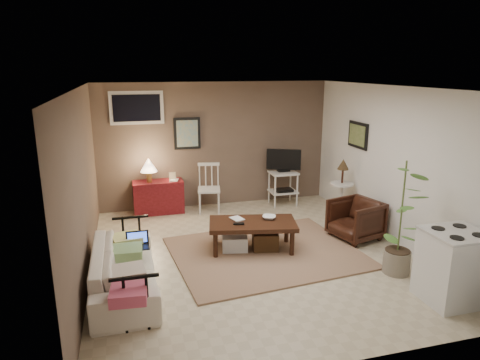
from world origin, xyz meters
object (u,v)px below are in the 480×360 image
object	(u,v)px
coffee_table	(252,234)
sofa	(124,262)
spindle_chair	(209,190)
armchair	(356,218)
red_console	(158,194)
stove	(453,266)
tv_stand	(283,176)
side_table	(342,182)
potted_plant	(401,214)

from	to	relation	value
coffee_table	sofa	size ratio (longest dim) A/B	0.73
spindle_chair	armchair	xyz separation A→B (m)	(1.98, -1.93, -0.08)
red_console	armchair	xyz separation A→B (m)	(2.93, -2.10, -0.02)
sofa	stove	distance (m)	3.89
coffee_table	red_console	world-z (taller)	red_console
red_console	tv_stand	world-z (taller)	tv_stand
side_table	spindle_chair	bearing A→B (deg)	155.43
red_console	side_table	bearing A→B (deg)	-20.48
sofa	side_table	xyz separation A→B (m)	(3.79, 1.64, 0.31)
sofa	side_table	distance (m)	4.15
armchair	potted_plant	distance (m)	1.29
spindle_chair	stove	xyz separation A→B (m)	(2.11, -3.91, 0.00)
red_console	spindle_chair	distance (m)	0.96
armchair	potted_plant	size ratio (longest dim) A/B	0.45
coffee_table	side_table	size ratio (longest dim) A/B	1.26
sofa	potted_plant	distance (m)	3.56
red_console	side_table	distance (m)	3.39
spindle_chair	potted_plant	size ratio (longest dim) A/B	0.58
spindle_chair	potted_plant	xyz separation A→B (m)	(1.92, -3.13, 0.40)
coffee_table	potted_plant	size ratio (longest dim) A/B	0.89
red_console	sofa	bearing A→B (deg)	-102.56
red_console	potted_plant	bearing A→B (deg)	-49.04
armchair	tv_stand	bearing A→B (deg)	178.94
potted_plant	tv_stand	bearing A→B (deg)	97.59
sofa	coffee_table	bearing A→B (deg)	-68.93
spindle_chair	armchair	bearing A→B (deg)	-44.25
tv_stand	stove	world-z (taller)	tv_stand
sofa	armchair	size ratio (longest dim) A/B	2.68
potted_plant	stove	world-z (taller)	potted_plant
coffee_table	stove	world-z (taller)	stove
armchair	stove	xyz separation A→B (m)	(0.12, -1.98, 0.08)
stove	spindle_chair	bearing A→B (deg)	118.34
potted_plant	red_console	bearing A→B (deg)	130.96
coffee_table	armchair	xyz separation A→B (m)	(1.72, 0.02, 0.08)
red_console	potted_plant	size ratio (longest dim) A/B	0.68
red_console	spindle_chair	world-z (taller)	red_console
coffee_table	sofa	world-z (taller)	sofa
coffee_table	stove	xyz separation A→B (m)	(1.85, -1.96, 0.16)
tv_stand	armchair	xyz separation A→B (m)	(0.49, -1.96, -0.24)
sofa	armchair	xyz separation A→B (m)	(3.56, 0.73, -0.02)
red_console	tv_stand	xyz separation A→B (m)	(2.45, -0.15, 0.23)
sofa	side_table	world-z (taller)	side_table
coffee_table	red_console	distance (m)	2.44
sofa	armchair	distance (m)	3.63
side_table	stove	world-z (taller)	side_table
coffee_table	tv_stand	size ratio (longest dim) A/B	1.23
stove	potted_plant	bearing A→B (deg)	103.65
side_table	stove	xyz separation A→B (m)	(-0.11, -2.90, -0.25)
spindle_chair	armchair	world-z (taller)	spindle_chair
tv_stand	coffee_table	bearing A→B (deg)	-122.09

